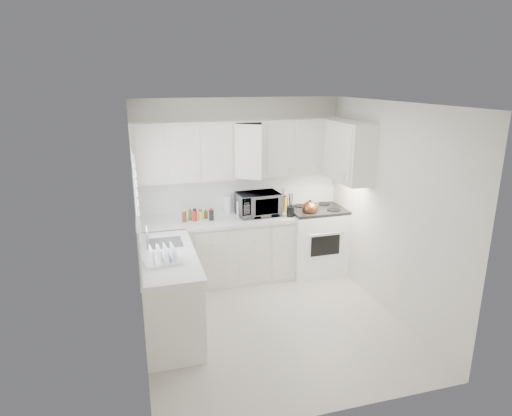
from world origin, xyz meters
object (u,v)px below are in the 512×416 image
object	(u,v)px
microwave	(258,202)
rice_cooker	(245,207)
tea_kettle	(310,208)
stove	(316,231)
utensil_crock	(291,205)
dish_rack	(162,254)

from	to	relation	value
microwave	rice_cooker	distance (m)	0.20
tea_kettle	rice_cooker	size ratio (longest dim) A/B	1.06
stove	tea_kettle	size ratio (longest dim) A/B	4.66
stove	tea_kettle	world-z (taller)	stove
microwave	utensil_crock	xyz separation A→B (m)	(0.43, -0.19, -0.02)
stove	dish_rack	world-z (taller)	stove
tea_kettle	microwave	xyz separation A→B (m)	(-0.71, 0.21, 0.09)
stove	microwave	distance (m)	1.03
stove	dish_rack	distance (m)	2.74
tea_kettle	utensil_crock	xyz separation A→B (m)	(-0.29, 0.02, 0.06)
utensil_crock	dish_rack	xyz separation A→B (m)	(-1.90, -1.18, -0.07)
microwave	utensil_crock	bearing A→B (deg)	-28.05
tea_kettle	stove	bearing A→B (deg)	39.85
stove	microwave	xyz separation A→B (m)	(-0.89, 0.05, 0.51)
microwave	utensil_crock	world-z (taller)	microwave
microwave	dish_rack	bearing A→B (deg)	-140.75
utensil_crock	dish_rack	bearing A→B (deg)	-148.04
stove	microwave	size ratio (longest dim) A/B	2.14
tea_kettle	utensil_crock	size ratio (longest dim) A/B	0.77
microwave	rice_cooker	bearing A→B (deg)	161.67
utensil_crock	dish_rack	size ratio (longest dim) A/B	0.93
dish_rack	stove	bearing A→B (deg)	21.61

